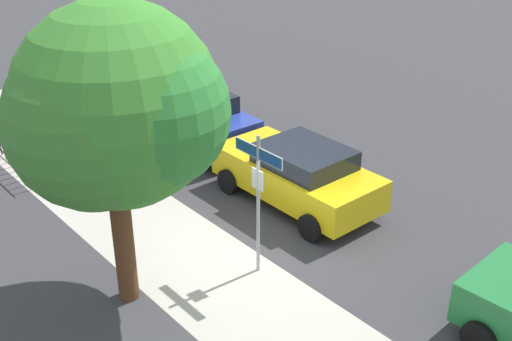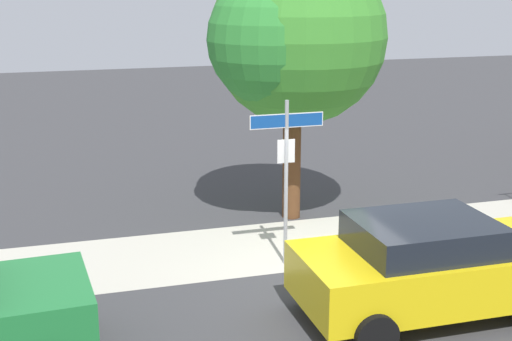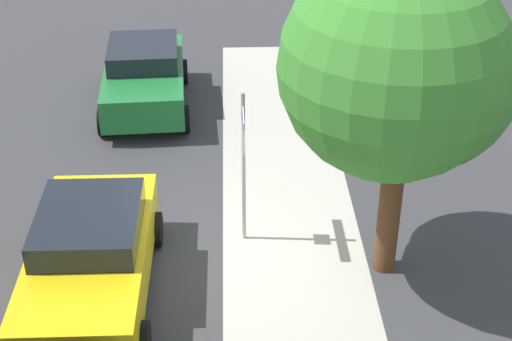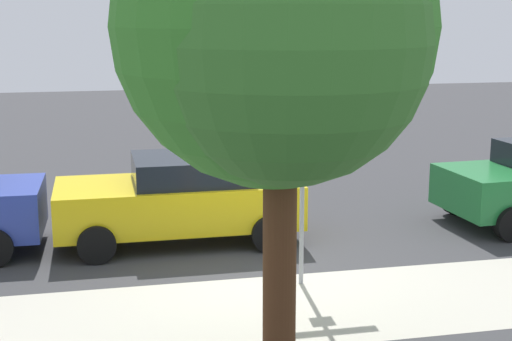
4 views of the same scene
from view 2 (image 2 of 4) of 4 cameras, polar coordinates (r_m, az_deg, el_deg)
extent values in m
plane|color=#38383A|center=(13.17, 5.34, -7.65)|extent=(60.00, 60.00, 0.00)
cube|color=#B4AFA0|center=(15.06, 10.63, -4.88)|extent=(24.00, 2.60, 0.00)
cylinder|color=#9EA0A5|center=(12.83, 2.38, -1.09)|extent=(0.07, 0.07, 3.01)
cube|color=#144799|center=(12.56, 2.44, 3.95)|extent=(1.31, 0.02, 0.22)
cube|color=white|center=(12.56, 2.44, 3.95)|extent=(1.34, 0.02, 0.25)
cube|color=silver|center=(12.69, 2.38, 1.53)|extent=(0.32, 0.02, 0.42)
cylinder|color=#52311B|center=(15.44, 2.83, 0.97)|extent=(0.39, 0.39, 2.63)
sphere|color=#2C7E30|center=(14.38, 1.43, 10.27)|extent=(2.65, 2.65, 2.65)
sphere|color=#39862B|center=(14.85, 3.33, 10.53)|extent=(3.60, 3.60, 3.60)
sphere|color=#3A7A2D|center=(15.30, 2.57, 10.02)|extent=(3.01, 3.01, 3.01)
cylinder|color=black|center=(11.42, -16.68, -10.22)|extent=(0.65, 0.26, 0.64)
cube|color=gold|center=(11.51, 14.04, -7.70)|extent=(4.30, 1.90, 0.78)
cube|color=black|center=(11.17, 13.09, -4.95)|extent=(2.07, 1.67, 0.46)
cylinder|color=black|center=(13.14, 17.39, -6.88)|extent=(0.64, 0.22, 0.64)
cylinder|color=black|center=(11.83, 5.40, -8.70)|extent=(0.64, 0.22, 0.64)
cylinder|color=black|center=(10.28, 9.39, -12.71)|extent=(0.64, 0.22, 0.64)
camera|label=1|loc=(19.38, -30.99, 20.83)|focal=44.59mm
camera|label=3|loc=(19.73, 40.26, 22.05)|focal=53.83mm
camera|label=4|loc=(23.13, 1.16, 12.51)|focal=52.30mm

